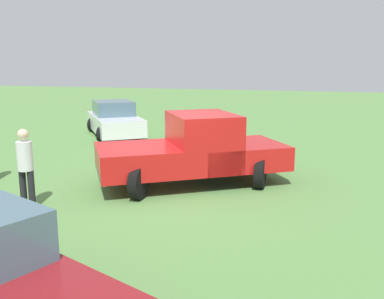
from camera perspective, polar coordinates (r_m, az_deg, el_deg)
name	(u,v)px	position (r m, az deg, el deg)	size (l,w,h in m)	color
ground_plane	(172,190)	(10.34, -2.72, -5.48)	(80.00, 80.00, 0.00)	#5B8C47
pickup_truck	(197,148)	(10.65, 0.63, 0.20)	(4.29, 5.02, 1.80)	black
sedan_far	(114,120)	(18.34, -10.46, 3.97)	(4.45, 4.03, 1.47)	black
person_visitor	(25,164)	(9.49, -21.65, -1.83)	(0.34, 0.34, 1.71)	black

